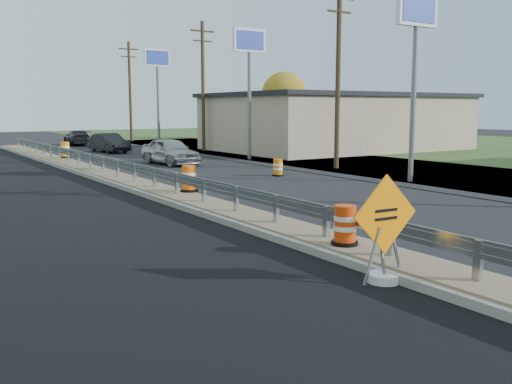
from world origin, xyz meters
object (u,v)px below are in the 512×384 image
barrel_shoulder_near (278,168)px  car_dark_far (78,138)px  barrel_median_far (65,150)px  car_silver (170,151)px  barrel_shoulder_mid (171,151)px  barrel_median_mid (189,179)px  barrel_median_near (345,226)px  car_dark_mid (109,143)px  caution_sign (384,256)px

barrel_shoulder_near → car_dark_far: 28.00m
barrel_median_far → car_silver: bearing=-47.5°
barrel_median_far → barrel_shoulder_mid: bearing=2.1°
barrel_median_mid → barrel_median_near: bearing=-94.6°
car_dark_mid → barrel_shoulder_mid: bearing=-74.5°
caution_sign → barrel_median_mid: size_ratio=2.16×
car_dark_far → car_silver: bearing=95.5°
barrel_shoulder_near → barrel_shoulder_mid: (0.49, 13.15, -0.01)m
car_dark_far → barrel_median_near: bearing=88.7°
barrel_median_near → barrel_shoulder_mid: size_ratio=1.10×
barrel_shoulder_mid → car_dark_mid: (-2.33, 5.56, 0.32)m
barrel_median_far → car_silver: (4.56, -4.97, 0.07)m
barrel_median_mid → barrel_median_far: barrel_median_far is taller
caution_sign → car_silver: (6.01, 22.55, 0.25)m
barrel_median_mid → car_dark_mid: (4.61, 22.49, 0.02)m
barrel_shoulder_near → barrel_shoulder_mid: barrel_shoulder_near is taller
barrel_median_near → car_dark_far: size_ratio=0.19×
barrel_median_far → car_dark_mid: car_dark_mid is taller
barrel_shoulder_near → barrel_median_near: bearing=-119.4°
barrel_median_mid → car_dark_far: 32.11m
barrel_median_mid → barrel_shoulder_mid: 18.30m
barrel_shoulder_mid → car_dark_far: car_dark_far is taller
barrel_median_near → car_dark_far: bearing=82.1°
barrel_median_near → barrel_median_far: (0.72, 25.64, 0.04)m
barrel_median_near → car_dark_far: 41.09m
caution_sign → barrel_shoulder_near: (7.90, 14.63, -0.12)m
barrel_median_near → barrel_shoulder_near: 14.63m
barrel_median_near → barrel_median_mid: 9.00m
barrel_median_near → car_dark_mid: size_ratio=0.20×
barrel_median_far → barrel_median_near: bearing=-91.6°
barrel_shoulder_near → car_dark_mid: (-1.84, 18.71, 0.31)m
car_dark_far → barrel_shoulder_near: bearing=99.7°
barrel_median_near → barrel_shoulder_near: (7.17, 12.75, -0.26)m
barrel_median_near → car_dark_mid: 31.91m
car_dark_mid → caution_sign: bearing=-107.6°
caution_sign → car_dark_mid: bearing=82.8°
barrel_shoulder_near → barrel_median_far: bearing=116.6°
barrel_median_mid → barrel_median_far: (0.00, 16.67, 0.01)m
barrel_median_mid → car_silver: size_ratio=0.21×
car_silver → car_dark_mid: (0.05, 10.79, -0.06)m
caution_sign → barrel_shoulder_near: caution_sign is taller
caution_sign → barrel_median_far: size_ratio=2.10×
barrel_median_near → car_silver: car_silver is taller
barrel_median_far → car_dark_far: bearing=71.9°
barrel_shoulder_near → car_dark_far: (-1.52, 27.95, 0.27)m
caution_sign → barrel_shoulder_mid: size_ratio=2.55×
barrel_median_far → car_dark_far: car_dark_far is taller
barrel_shoulder_near → car_dark_far: car_dark_far is taller
caution_sign → barrel_median_mid: 10.95m
car_dark_mid → car_silver: bearing=-97.5°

